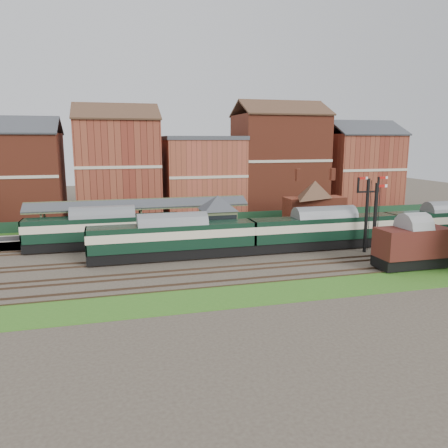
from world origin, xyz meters
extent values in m
plane|color=#473D33|center=(0.00, 0.00, 0.00)|extent=(160.00, 160.00, 0.00)
cube|color=#2D6619|center=(0.00, 16.00, 0.03)|extent=(90.00, 4.50, 0.06)
cube|color=#2D6619|center=(0.00, -12.00, 0.03)|extent=(90.00, 5.00, 0.06)
cube|color=#193823|center=(0.00, 18.00, 0.75)|extent=(90.00, 0.12, 1.50)
cube|color=#2D2D2D|center=(-5.00, 9.75, 0.50)|extent=(55.00, 3.40, 1.00)
cube|color=#687553|center=(-3.00, 3.25, 1.20)|extent=(3.40, 3.20, 2.40)
cube|color=#4A5535|center=(-3.00, 3.25, 3.40)|extent=(3.60, 3.40, 2.00)
pyramid|color=#383A3F|center=(-3.00, 3.25, 5.20)|extent=(5.40, 5.40, 1.60)
cube|color=maroon|center=(5.00, 3.25, 1.10)|extent=(3.00, 2.40, 2.20)
cube|color=#4C3323|center=(5.00, 2.60, 2.55)|extent=(3.20, 1.34, 0.79)
cube|color=#4C3323|center=(5.00, 3.90, 2.55)|extent=(3.20, 1.34, 0.79)
cube|color=brown|center=(12.00, 9.75, 2.75)|extent=(8.00, 3.00, 3.50)
pyramid|color=#4C3323|center=(12.00, 9.75, 5.60)|extent=(8.10, 8.10, 2.20)
cube|color=brown|center=(9.50, 9.75, 6.10)|extent=(0.60, 0.60, 1.60)
cube|color=brown|center=(14.50, 9.75, 6.10)|extent=(0.60, 0.60, 1.60)
cube|color=#4A5535|center=(-22.00, 8.45, 2.70)|extent=(0.22, 0.22, 3.40)
cube|color=#4A5535|center=(0.00, 11.05, 2.70)|extent=(0.22, 0.22, 3.40)
cube|color=#383A3F|center=(-11.00, 8.80, 4.60)|extent=(26.00, 1.99, 0.90)
cube|color=#383A3F|center=(-11.00, 10.70, 4.60)|extent=(26.00, 1.99, 0.90)
cube|color=#4A5535|center=(-11.00, 9.75, 4.98)|extent=(26.00, 0.20, 0.20)
cube|color=black|center=(12.00, -2.50, 4.00)|extent=(0.25, 0.25, 8.00)
cube|color=black|center=(12.00, -2.50, 6.60)|extent=(2.60, 0.18, 0.18)
cube|color=#B2140F|center=(11.35, -2.50, 8.05)|extent=(1.10, 0.08, 0.25)
cube|color=#B2140F|center=(13.75, -2.50, 8.05)|extent=(1.10, 0.08, 0.25)
cube|color=black|center=(10.00, -7.00, 4.00)|extent=(0.25, 0.25, 8.00)
cube|color=#B2140F|center=(10.55, -7.00, 7.70)|extent=(1.10, 0.08, 0.25)
cube|color=brown|center=(-28.00, 25.00, 6.50)|extent=(14.00, 10.00, 13.00)
cube|color=maroon|center=(-13.00, 25.00, 7.50)|extent=(12.00, 10.00, 15.00)
cube|color=#9C4632|center=(0.00, 25.00, 6.00)|extent=(12.00, 10.00, 12.00)
cube|color=brown|center=(13.00, 25.00, 8.00)|extent=(14.00, 10.00, 16.00)
cube|color=maroon|center=(28.00, 25.00, 6.50)|extent=(12.00, 10.00, 13.00)
cube|color=black|center=(-8.53, 0.00, 0.68)|extent=(16.89, 2.36, 1.03)
cube|color=black|center=(-8.53, 0.00, 2.41)|extent=(16.89, 2.63, 2.44)
cube|color=beige|center=(-8.53, 0.00, 2.70)|extent=(16.91, 2.67, 0.84)
cube|color=slate|center=(-8.53, 0.00, 3.77)|extent=(16.89, 2.63, 0.56)
cube|color=black|center=(8.36, 0.00, 0.68)|extent=(16.89, 2.36, 1.03)
cube|color=black|center=(8.36, 0.00, 2.41)|extent=(16.89, 2.63, 2.44)
cube|color=beige|center=(8.36, 0.00, 2.70)|extent=(16.91, 2.67, 0.84)
cube|color=slate|center=(8.36, 0.00, 3.77)|extent=(16.89, 2.63, 0.56)
cube|color=black|center=(-15.36, 6.50, 0.68)|extent=(16.86, 2.36, 1.03)
cube|color=black|center=(-15.36, 6.50, 2.41)|extent=(16.86, 2.62, 2.43)
cube|color=beige|center=(-15.36, 6.50, 2.70)|extent=(16.88, 2.66, 0.84)
cube|color=slate|center=(-15.36, 6.50, 3.77)|extent=(16.86, 2.62, 0.56)
cube|color=black|center=(12.82, -9.00, 0.67)|extent=(6.79, 2.50, 1.02)
cube|color=#4D1616|center=(12.82, -9.00, 2.54)|extent=(6.79, 2.94, 2.72)
cube|color=gray|center=(12.82, -9.00, 4.03)|extent=(6.79, 2.94, 0.50)
camera|label=1|loc=(-14.62, -43.05, 11.95)|focal=35.00mm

